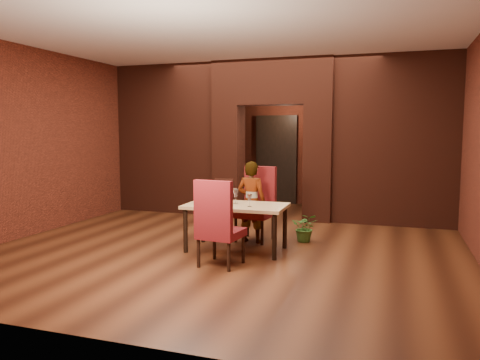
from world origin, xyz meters
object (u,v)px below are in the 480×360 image
Objects in this scene: wine_glass_a at (226,196)px; wine_glass_c at (250,200)px; chair_far at (255,204)px; chair_near at (221,222)px; wine_bucket at (204,196)px; water_bottle at (217,192)px; potted_plant at (305,227)px; person_seated at (251,202)px; wine_glass_b at (236,196)px; dining_table at (236,227)px.

wine_glass_a reaches higher than wine_glass_c.
wine_glass_c is at bearing -71.28° from chair_far.
wine_bucket is (-0.57, 0.79, 0.23)m from chair_near.
wine_bucket is 0.72× the size of water_bottle.
chair_near reaches higher than potted_plant.
wine_glass_a is at bearing -0.36° from water_bottle.
person_seated is 0.54m from wine_glass_b.
wine_glass_b reaches higher than wine_bucket.
chair_near is 1.05m from water_bottle.
potted_plant is at bearing 32.69° from wine_bucket.
person_seated is 7.16× the size of wine_glass_c.
wine_glass_c is at bearing -122.06° from potted_plant.
water_bottle is at bearing -120.51° from chair_far.
wine_glass_a is 0.51m from wine_glass_c.
potted_plant is (1.07, 0.76, -0.56)m from wine_glass_a.
chair_far is 0.67m from wine_glass_b.
chair_far is 3.98× the size of water_bottle.
dining_table is 0.74m from chair_far.
wine_bucket is 1.74m from potted_plant.
dining_table is at bearing -65.74° from wine_glass_b.
chair_near is at bearing -54.05° from wine_bucket.
chair_far reaches higher than potted_plant.
water_bottle is at bearing -58.77° from chair_near.
wine_glass_a is 1.43m from potted_plant.
potted_plant is at bearing 41.88° from wine_glass_b.
chair_near is 5.17× the size of wine_glass_b.
wine_glass_c is (0.25, -0.12, 0.44)m from dining_table.
chair_near reaches higher than wine_glass_a.
potted_plant is (0.80, 0.19, -0.37)m from chair_far.
chair_far is 6.12× the size of wine_glass_a.
chair_far is 1.49m from chair_near.
potted_plant is at bearing -154.93° from person_seated.
person_seated is at bearing -93.62° from chair_far.
wine_glass_c is (0.17, -0.82, 0.19)m from chair_far.
water_bottle reaches higher than wine_bucket.
chair_near reaches higher than dining_table.
wine_glass_a is at bearing 161.66° from wine_glass_b.
wine_glass_c is 0.66m from water_bottle.
wine_bucket is (-0.59, -0.70, 0.20)m from chair_far.
potted_plant is at bearing 57.94° from wine_glass_c.
wine_glass_a is 0.33m from wine_bucket.
dining_table is 0.83m from chair_near.
wine_bucket is at bearing 51.22° from person_seated.
person_seated is 0.65m from water_bottle.
chair_near is 3.83× the size of water_bottle.
water_bottle reaches higher than potted_plant.
dining_table is at bearing -18.87° from water_bottle.
wine_glass_a is at bearing 147.36° from dining_table.
person_seated is (-0.01, 1.38, 0.08)m from chair_near.
wine_glass_b is (-0.09, -0.51, 0.15)m from person_seated.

